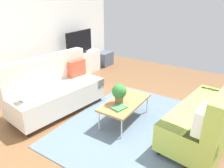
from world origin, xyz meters
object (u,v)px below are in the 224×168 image
(coffee_table, at_px, (125,103))
(tv_console, at_px, (80,64))
(tv, at_px, (79,43))
(storage_trunk, at_px, (104,59))
(bottle_1, at_px, (73,52))
(couch_green, at_px, (210,116))
(vase_0, at_px, (64,55))
(bottle_0, at_px, (70,53))
(couch_beige, at_px, (55,90))
(table_book_0, at_px, (119,108))
(potted_plant, at_px, (119,93))

(coffee_table, xyz_separation_m, tv_console, (1.49, 2.37, -0.07))
(tv, distance_m, storage_trunk, 1.32)
(storage_trunk, distance_m, bottle_1, 1.50)
(couch_green, relative_size, storage_trunk, 3.84)
(vase_0, bearing_deg, bottle_0, -28.06)
(couch_beige, bearing_deg, couch_green, 110.82)
(table_book_0, bearing_deg, coffee_table, 9.72)
(storage_trunk, height_order, potted_plant, potted_plant)
(vase_0, xyz_separation_m, bottle_1, (0.27, -0.09, 0.03))
(storage_trunk, distance_m, potted_plant, 3.52)
(coffee_table, height_order, potted_plant, potted_plant)
(tv, distance_m, potted_plant, 2.82)
(table_book_0, bearing_deg, potted_plant, 32.95)
(coffee_table, xyz_separation_m, storage_trunk, (2.59, 2.27, -0.17))
(couch_beige, relative_size, bottle_1, 10.18)
(tv_console, bearing_deg, couch_green, -107.68)
(couch_beige, height_order, storage_trunk, couch_beige)
(coffee_table, distance_m, bottle_0, 2.59)
(couch_green, bearing_deg, vase_0, 88.36)
(couch_green, xyz_separation_m, storage_trunk, (2.31, 3.69, -0.22))
(storage_trunk, height_order, bottle_0, bottle_0)
(vase_0, bearing_deg, coffee_table, -110.50)
(tv, bearing_deg, table_book_0, -126.32)
(bottle_1, bearing_deg, bottle_0, 180.00)
(tv_console, height_order, bottle_1, bottle_1)
(tv, bearing_deg, storage_trunk, -4.16)
(bottle_1, bearing_deg, tv, 3.70)
(coffee_table, distance_m, tv_console, 2.80)
(storage_trunk, xyz_separation_m, table_book_0, (-2.86, -2.32, 0.22))
(tv, distance_m, bottle_1, 0.38)
(tv_console, height_order, potted_plant, potted_plant)
(tv, height_order, bottle_1, tv)
(tv, height_order, table_book_0, tv)
(couch_green, relative_size, tv, 1.99)
(tv_console, distance_m, vase_0, 0.70)
(storage_trunk, bearing_deg, couch_beige, -163.93)
(tv, bearing_deg, coffee_table, -122.28)
(table_book_0, relative_size, bottle_1, 1.22)
(bottle_1, bearing_deg, storage_trunk, -2.44)
(tv_console, distance_m, table_book_0, 3.00)
(tv, xyz_separation_m, vase_0, (-0.58, 0.07, -0.24))
(vase_0, height_order, bottle_0, bottle_0)
(couch_green, height_order, bottle_0, couch_green)
(couch_green, xyz_separation_m, vase_0, (0.63, 3.84, 0.27))
(tv_console, bearing_deg, tv, -90.00)
(bottle_0, bearing_deg, couch_green, -102.00)
(tv, bearing_deg, couch_beige, -153.38)
(storage_trunk, relative_size, bottle_1, 2.65)
(tv_console, bearing_deg, potted_plant, -124.72)
(potted_plant, bearing_deg, couch_green, -74.89)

